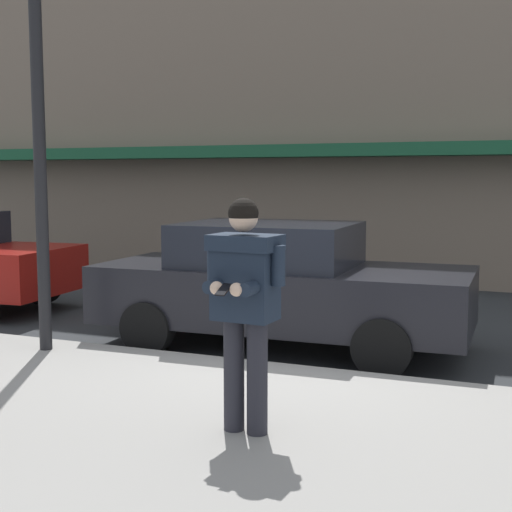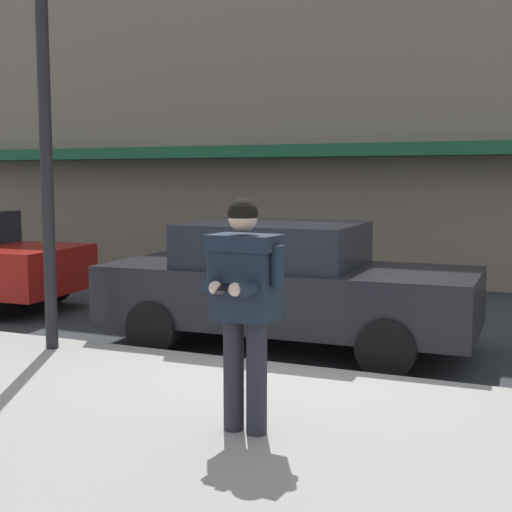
{
  "view_description": "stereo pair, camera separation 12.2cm",
  "coord_description": "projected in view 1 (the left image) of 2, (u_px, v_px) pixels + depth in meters",
  "views": [
    {
      "loc": [
        2.53,
        -7.12,
        2.1
      ],
      "look_at": [
        0.45,
        -2.04,
        1.49
      ],
      "focal_mm": 50.0,
      "sensor_mm": 36.0,
      "label": 1
    },
    {
      "loc": [
        2.64,
        -7.07,
        2.1
      ],
      "look_at": [
        0.45,
        -2.04,
        1.49
      ],
      "focal_mm": 50.0,
      "sensor_mm": 36.0,
      "label": 2
    }
  ],
  "objects": [
    {
      "name": "street_lamp_post",
      "position": [
        37.0,
        81.0,
        7.81
      ],
      "size": [
        0.36,
        0.36,
        4.88
      ],
      "color": "black",
      "rests_on": "sidewalk"
    },
    {
      "name": "curb_paint_line",
      "position": [
        381.0,
        379.0,
        7.4
      ],
      "size": [
        28.0,
        0.12,
        0.01
      ],
      "primitive_type": "cube",
      "color": "silver",
      "rests_on": "ground"
    },
    {
      "name": "ground_plane",
      "position": [
        289.0,
        371.0,
        7.73
      ],
      "size": [
        80.0,
        80.0,
        0.0
      ],
      "primitive_type": "plane",
      "color": "#2B2D30"
    },
    {
      "name": "parked_sedan_mid",
      "position": [
        279.0,
        284.0,
        8.71
      ],
      "size": [
        4.55,
        2.03,
        1.54
      ],
      "color": "black",
      "rests_on": "ground"
    },
    {
      "name": "sidewalk",
      "position": [
        286.0,
        484.0,
        4.73
      ],
      "size": [
        32.0,
        5.3,
        0.14
      ],
      "primitive_type": "cube",
      "color": "gray",
      "rests_on": "ground"
    },
    {
      "name": "man_texting_on_phone",
      "position": [
        245.0,
        290.0,
        5.38
      ],
      "size": [
        0.65,
        0.6,
        1.81
      ],
      "color": "#23232B",
      "rests_on": "sidewalk"
    },
    {
      "name": "storefront_facade",
      "position": [
        475.0,
        16.0,
        14.57
      ],
      "size": [
        28.0,
        4.7,
        10.75
      ],
      "color": "#756656",
      "rests_on": "ground"
    }
  ]
}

